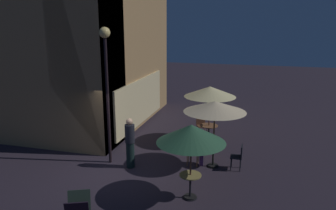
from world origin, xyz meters
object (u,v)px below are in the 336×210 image
object	(u,v)px
cafe_table_1	(190,182)
patron_seated_0	(195,146)
cafe_table_2	(209,130)
patron_standing_1	(130,143)
cafe_chair_0	(239,155)
street_lamp_near_corner	(106,67)
patio_umbrella_0	(215,107)
patio_umbrella_2	(210,92)
cafe_chair_2	(201,123)
cafe_chair_1	(190,150)
cafe_table_0	(213,153)
patio_umbrella_1	(191,134)

from	to	relation	value
cafe_table_1	patron_seated_0	world-z (taller)	patron_seated_0
cafe_table_2	patron_standing_1	bearing A→B (deg)	144.17
cafe_chair_0	patron_seated_0	distance (m)	1.52
street_lamp_near_corner	patio_umbrella_0	xyz separation A→B (m)	(0.63, -3.58, -1.29)
street_lamp_near_corner	patron_standing_1	distance (m)	2.68
patio_umbrella_2	patron_standing_1	bearing A→B (deg)	144.17
patio_umbrella_2	patron_seated_0	bearing A→B (deg)	176.47
cafe_table_2	patio_umbrella_2	world-z (taller)	patio_umbrella_2
cafe_chair_0	cafe_chair_2	bearing A→B (deg)	-58.63
cafe_table_2	patio_umbrella_2	bearing A→B (deg)	180.00
cafe_chair_1	patron_seated_0	world-z (taller)	patron_seated_0
cafe_table_0	patron_standing_1	distance (m)	2.88
patio_umbrella_0	patron_seated_0	xyz separation A→B (m)	(-0.04, 0.64, -1.44)
cafe_table_2	cafe_table_0	bearing A→B (deg)	-167.51
cafe_table_1	cafe_table_0	bearing A→B (deg)	-8.12
cafe_chair_0	cafe_chair_1	distance (m)	1.66
cafe_table_0	cafe_chair_1	size ratio (longest dim) A/B	0.83
cafe_table_2	patio_umbrella_2	size ratio (longest dim) A/B	0.32
cafe_table_2	cafe_chair_2	size ratio (longest dim) A/B	0.79
cafe_chair_0	cafe_table_0	bearing A→B (deg)	0.00
street_lamp_near_corner	cafe_chair_0	size ratio (longest dim) A/B	5.42
cafe_table_1	cafe_chair_1	xyz separation A→B (m)	(2.23, 0.47, 0.05)
patio_umbrella_1	patron_standing_1	world-z (taller)	patio_umbrella_1
cafe_table_1	patio_umbrella_0	bearing A→B (deg)	-8.12
patio_umbrella_1	cafe_table_1	bearing A→B (deg)	0.00
patio_umbrella_0	cafe_chair_0	distance (m)	1.83
cafe_table_1	patron_seated_0	xyz separation A→B (m)	(2.24, 0.32, 0.21)
cafe_table_2	patron_standing_1	world-z (taller)	patron_standing_1
cafe_chair_1	patron_seated_0	bearing A→B (deg)	0.00
patron_standing_1	cafe_chair_2	bearing A→B (deg)	57.92
cafe_table_1	patio_umbrella_2	size ratio (longest dim) A/B	0.30
cafe_table_0	patron_standing_1	xyz separation A→B (m)	(-0.82, 2.73, 0.41)
cafe_chair_2	patron_seated_0	bearing A→B (deg)	-24.77
cafe_table_1	patio_umbrella_1	bearing A→B (deg)	180.00
cafe_chair_1	cafe_table_2	bearing A→B (deg)	79.43
street_lamp_near_corner	patio_umbrella_1	bearing A→B (deg)	-116.90
patio_umbrella_1	patron_seated_0	xyz separation A→B (m)	(2.24, 0.32, -1.23)
patio_umbrella_1	patron_standing_1	bearing A→B (deg)	58.67
cafe_table_0	patio_umbrella_0	size ratio (longest dim) A/B	0.32
patron_standing_1	cafe_table_0	bearing A→B (deg)	9.51
cafe_table_1	cafe_chair_1	distance (m)	2.28
cafe_table_1	cafe_chair_2	xyz separation A→B (m)	(5.30, 0.62, 0.09)
street_lamp_near_corner	cafe_chair_2	world-z (taller)	street_lamp_near_corner
street_lamp_near_corner	patio_umbrella_0	bearing A→B (deg)	-80.00
cafe_table_2	cafe_chair_2	world-z (taller)	cafe_chair_2
cafe_table_1	cafe_chair_2	world-z (taller)	cafe_chair_2
cafe_table_2	patron_seated_0	bearing A→B (deg)	176.47
patio_umbrella_0	patron_seated_0	size ratio (longest dim) A/B	1.87
street_lamp_near_corner	cafe_chair_2	distance (m)	5.33
patio_umbrella_1	patron_standing_1	xyz separation A→B (m)	(1.46, 2.40, -1.03)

